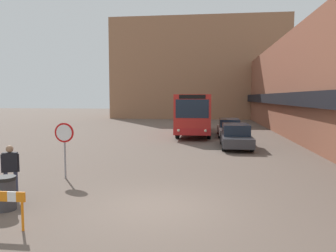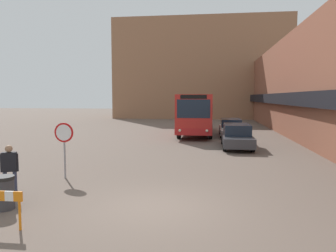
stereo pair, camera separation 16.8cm
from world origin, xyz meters
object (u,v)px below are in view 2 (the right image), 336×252
Objects in this scene: parked_car_front at (237,136)px; pedestrian at (9,166)px; stop_sign at (64,138)px; trash_bin at (4,193)px; construction_barricade at (1,202)px; city_bus at (197,113)px; parked_car_back at (231,127)px.

parked_car_front is 13.82m from pedestrian.
stop_sign is at bearing 52.46° from pedestrian.
pedestrian reaches higher than parked_car_front.
stop_sign is (-7.26, -8.84, 0.84)m from parked_car_front.
parked_car_front is 11.47m from stop_sign.
parked_car_front is 2.82× the size of pedestrian.
pedestrian is 1.36m from trash_bin.
stop_sign reaches higher than parked_car_front.
pedestrian is 1.51× the size of construction_barricade.
city_bus reaches higher than parked_car_front.
trash_bin is at bearing -102.97° from city_bus.
pedestrian is 2.81m from construction_barricade.
stop_sign is 5.04m from construction_barricade.
stop_sign reaches higher than trash_bin.
construction_barricade is at bearing -57.87° from trash_bin.
parked_car_front reaches higher than parked_car_back.
city_bus is at bearing 79.96° from construction_barricade.
pedestrian is (-5.09, -18.59, -0.84)m from city_bus.
parked_car_front is 4.93× the size of trash_bin.
parked_car_back is at bearing 68.54° from trash_bin.
pedestrian is (-7.94, -17.67, 0.29)m from parked_car_back.
city_bus is at bearing 74.69° from stop_sign.
city_bus is 10.83× the size of trash_bin.
parked_car_front is 6.36m from parked_car_back.
pedestrian reaches higher than construction_barricade.
stop_sign is (-4.41, -16.11, -0.25)m from city_bus.
parked_car_back is at bearing 43.66° from pedestrian.
city_bus reaches higher than parked_car_back.
city_bus is 6.21× the size of pedestrian.
city_bus reaches higher than trash_bin.
parked_car_back is 4.21× the size of construction_barricade.
parked_car_back is 21.15m from construction_barricade.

